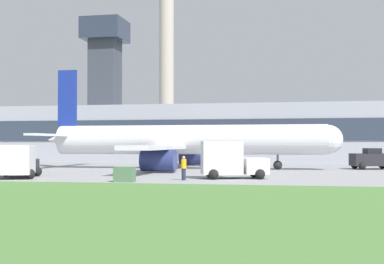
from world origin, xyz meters
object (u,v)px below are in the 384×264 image
baggage_truck (16,162)px  fuel_truck (229,161)px  airplane (183,141)px  pushback_tug (372,160)px  ground_crew_person (184,168)px

baggage_truck → fuel_truck: fuel_truck is taller
airplane → pushback_tug: 17.96m
airplane → fuel_truck: bearing=-65.2°
ground_crew_person → fuel_truck: bearing=39.8°
baggage_truck → fuel_truck: bearing=9.6°
airplane → baggage_truck: bearing=-117.6°
pushback_tug → ground_crew_person: 23.17m
airplane → baggage_truck: (-8.35, -16.00, -1.51)m
fuel_truck → ground_crew_person: fuel_truck is taller
pushback_tug → ground_crew_person: size_ratio=2.64×
airplane → pushback_tug: bearing=8.1°
baggage_truck → ground_crew_person: baggage_truck is taller
fuel_truck → airplane: bearing=114.8°
ground_crew_person → pushback_tug: bearing=52.2°
pushback_tug → baggage_truck: size_ratio=0.80×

